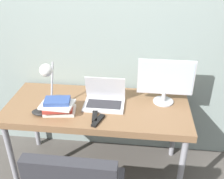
# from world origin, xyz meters

# --- Properties ---
(wall_back) EXTENTS (8.00, 0.05, 2.60)m
(wall_back) POSITION_xyz_m (0.00, 0.74, 1.30)
(wall_back) COLOR gray
(wall_back) RESTS_ON ground_plane
(desk) EXTENTS (1.56, 0.67, 0.73)m
(desk) POSITION_xyz_m (0.00, 0.34, 0.67)
(desk) COLOR brown
(desk) RESTS_ON ground_plane
(laptop) EXTENTS (0.34, 0.23, 0.24)m
(laptop) POSITION_xyz_m (0.06, 0.36, 0.78)
(laptop) COLOR silver
(laptop) RESTS_ON desk
(monitor) EXTENTS (0.47, 0.18, 0.39)m
(monitor) POSITION_xyz_m (0.56, 0.46, 0.95)
(monitor) COLOR #B7B7BC
(monitor) RESTS_ON desk
(desk_lamp) EXTENTS (0.15, 0.29, 0.42)m
(desk_lamp) POSITION_xyz_m (-0.36, 0.26, 1.00)
(desk_lamp) COLOR #4C4C51
(desk_lamp) RESTS_ON desk
(book_stack) EXTENTS (0.28, 0.21, 0.12)m
(book_stack) POSITION_xyz_m (-0.29, 0.19, 0.79)
(book_stack) COLOR silver
(book_stack) RESTS_ON desk
(tv_remote) EXTENTS (0.09, 0.17, 0.02)m
(tv_remote) POSITION_xyz_m (0.04, 0.10, 0.74)
(tv_remote) COLOR black
(tv_remote) RESTS_ON desk
(media_remote) EXTENTS (0.06, 0.15, 0.02)m
(media_remote) POSITION_xyz_m (0.01, 0.15, 0.74)
(media_remote) COLOR black
(media_remote) RESTS_ON desk
(game_controller) EXTENTS (0.16, 0.10, 0.04)m
(game_controller) POSITION_xyz_m (-0.43, 0.15, 0.75)
(game_controller) COLOR black
(game_controller) RESTS_ON desk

